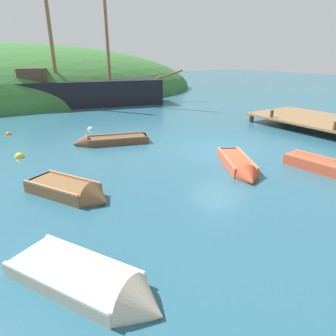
{
  "coord_description": "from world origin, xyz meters",
  "views": [
    {
      "loc": [
        -9.39,
        -9.8,
        4.32
      ],
      "look_at": [
        -3.71,
        -1.13,
        0.28
      ],
      "focal_mm": 31.27,
      "sensor_mm": 36.0,
      "label": 1
    }
  ],
  "objects_px": {
    "rowboat_portside": "(106,142)",
    "buoy_orange": "(9,135)",
    "sailing_ship": "(82,96)",
    "buoy_white": "(90,130)",
    "buoy_yellow": "(20,157)",
    "rowboat_outer_right": "(240,167)",
    "rowboat_near_dock": "(73,193)",
    "rowboat_outer_left": "(98,288)"
  },
  "relations": [
    {
      "from": "rowboat_portside",
      "to": "rowboat_near_dock",
      "type": "bearing_deg",
      "value": 75.32
    },
    {
      "from": "rowboat_outer_left",
      "to": "buoy_orange",
      "type": "height_order",
      "value": "rowboat_outer_left"
    },
    {
      "from": "sailing_ship",
      "to": "rowboat_outer_right",
      "type": "relative_size",
      "value": 4.79
    },
    {
      "from": "rowboat_portside",
      "to": "buoy_white",
      "type": "bearing_deg",
      "value": -78.35
    },
    {
      "from": "rowboat_outer_right",
      "to": "buoy_white",
      "type": "relative_size",
      "value": 9.61
    },
    {
      "from": "sailing_ship",
      "to": "buoy_white",
      "type": "bearing_deg",
      "value": -91.47
    },
    {
      "from": "rowboat_outer_right",
      "to": "rowboat_near_dock",
      "type": "distance_m",
      "value": 6.39
    },
    {
      "from": "rowboat_portside",
      "to": "rowboat_outer_left",
      "type": "height_order",
      "value": "rowboat_outer_left"
    },
    {
      "from": "rowboat_outer_right",
      "to": "buoy_orange",
      "type": "xyz_separation_m",
      "value": [
        -7.07,
        11.22,
        -0.11
      ]
    },
    {
      "from": "rowboat_portside",
      "to": "buoy_orange",
      "type": "bearing_deg",
      "value": -32.69
    },
    {
      "from": "buoy_white",
      "to": "buoy_orange",
      "type": "bearing_deg",
      "value": 162.02
    },
    {
      "from": "buoy_white",
      "to": "buoy_orange",
      "type": "height_order",
      "value": "buoy_white"
    },
    {
      "from": "sailing_ship",
      "to": "buoy_white",
      "type": "distance_m",
      "value": 9.65
    },
    {
      "from": "rowboat_portside",
      "to": "buoy_orange",
      "type": "height_order",
      "value": "rowboat_portside"
    },
    {
      "from": "rowboat_outer_right",
      "to": "buoy_orange",
      "type": "height_order",
      "value": "rowboat_outer_right"
    },
    {
      "from": "sailing_ship",
      "to": "rowboat_near_dock",
      "type": "distance_m",
      "value": 18.81
    },
    {
      "from": "rowboat_near_dock",
      "to": "buoy_orange",
      "type": "xyz_separation_m",
      "value": [
        -0.82,
        9.93,
        -0.14
      ]
    },
    {
      "from": "sailing_ship",
      "to": "rowboat_outer_left",
      "type": "distance_m",
      "value": 23.22
    },
    {
      "from": "rowboat_outer_left",
      "to": "buoy_white",
      "type": "bearing_deg",
      "value": 132.41
    },
    {
      "from": "rowboat_outer_right",
      "to": "rowboat_outer_left",
      "type": "bearing_deg",
      "value": -37.32
    },
    {
      "from": "rowboat_outer_right",
      "to": "rowboat_near_dock",
      "type": "xyz_separation_m",
      "value": [
        -6.25,
        1.28,
        0.03
      ]
    },
    {
      "from": "buoy_white",
      "to": "buoy_orange",
      "type": "relative_size",
      "value": 1.13
    },
    {
      "from": "buoy_yellow",
      "to": "sailing_ship",
      "type": "bearing_deg",
      "value": 60.99
    },
    {
      "from": "sailing_ship",
      "to": "buoy_yellow",
      "type": "relative_size",
      "value": 40.14
    },
    {
      "from": "rowboat_portside",
      "to": "buoy_white",
      "type": "xyz_separation_m",
      "value": [
        0.34,
        3.4,
        -0.1
      ]
    },
    {
      "from": "rowboat_outer_right",
      "to": "rowboat_near_dock",
      "type": "height_order",
      "value": "rowboat_near_dock"
    },
    {
      "from": "buoy_yellow",
      "to": "buoy_orange",
      "type": "relative_size",
      "value": 1.3
    },
    {
      "from": "rowboat_near_dock",
      "to": "buoy_yellow",
      "type": "bearing_deg",
      "value": 160.86
    },
    {
      "from": "buoy_white",
      "to": "rowboat_near_dock",
      "type": "bearing_deg",
      "value": -112.63
    },
    {
      "from": "sailing_ship",
      "to": "buoy_orange",
      "type": "height_order",
      "value": "sailing_ship"
    },
    {
      "from": "rowboat_outer_right",
      "to": "buoy_orange",
      "type": "relative_size",
      "value": 10.87
    },
    {
      "from": "buoy_white",
      "to": "buoy_orange",
      "type": "distance_m",
      "value": 4.59
    },
    {
      "from": "buoy_yellow",
      "to": "buoy_orange",
      "type": "distance_m",
      "value": 4.68
    },
    {
      "from": "rowboat_outer_left",
      "to": "buoy_white",
      "type": "xyz_separation_m",
      "value": [
        4.36,
        12.88,
        -0.08
      ]
    },
    {
      "from": "rowboat_near_dock",
      "to": "buoy_yellow",
      "type": "height_order",
      "value": "rowboat_near_dock"
    },
    {
      "from": "rowboat_portside",
      "to": "buoy_yellow",
      "type": "bearing_deg",
      "value": 15.49
    },
    {
      "from": "buoy_yellow",
      "to": "buoy_orange",
      "type": "bearing_deg",
      "value": 89.21
    },
    {
      "from": "sailing_ship",
      "to": "rowboat_portside",
      "type": "xyz_separation_m",
      "value": [
        -2.86,
        -12.67,
        -0.76
      ]
    },
    {
      "from": "rowboat_near_dock",
      "to": "buoy_orange",
      "type": "relative_size",
      "value": 10.07
    },
    {
      "from": "rowboat_outer_right",
      "to": "sailing_ship",
      "type": "bearing_deg",
      "value": -150.34
    },
    {
      "from": "rowboat_outer_right",
      "to": "buoy_orange",
      "type": "distance_m",
      "value": 13.26
    },
    {
      "from": "rowboat_outer_right",
      "to": "rowboat_outer_left",
      "type": "height_order",
      "value": "rowboat_outer_left"
    }
  ]
}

